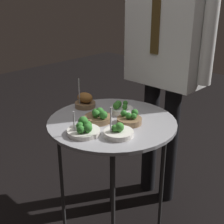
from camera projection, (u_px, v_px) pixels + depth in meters
The scene contains 8 objects.
serving_cart at pixel (112, 130), 1.70m from camera, with size 0.69×0.69×0.78m.
bowl_broccoli_back_right at pixel (98, 117), 1.66m from camera, with size 0.15×0.15×0.08m.
bowl_broccoli_center at pixel (118, 132), 1.50m from camera, with size 0.15×0.15×0.15m.
bowl_broccoli_back_left at pixel (129, 119), 1.64m from camera, with size 0.13×0.13×0.07m.
bowl_broccoli_near_rim at pixel (121, 109), 1.77m from camera, with size 0.13×0.13×0.07m.
bowl_broccoli_far_rim at pixel (84, 129), 1.52m from camera, with size 0.16×0.16×0.12m.
bowl_roast_front_center at pixel (85, 101), 1.85m from camera, with size 0.12×0.12×0.18m.
waiter_figure at pixel (166, 46), 1.94m from camera, with size 0.64×0.24×1.74m.
Camera 1 is at (1.06, -1.10, 1.46)m, focal length 50.00 mm.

